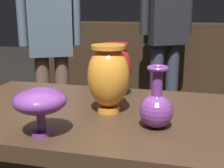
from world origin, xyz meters
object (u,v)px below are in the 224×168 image
(visitor_near_left, at_px, (50,36))
(visitor_center_back, at_px, (166,23))
(vase_left_accent, at_px, (40,102))
(shelf_vase_center, at_px, (166,16))
(vase_centerpiece, at_px, (108,77))
(vase_tall_behind, at_px, (116,68))
(vase_right_accent, at_px, (156,107))

(visitor_near_left, xyz_separation_m, visitor_center_back, (0.84, 0.41, 0.09))
(vase_left_accent, relative_size, visitor_near_left, 0.09)
(shelf_vase_center, distance_m, visitor_center_back, 0.61)
(vase_centerpiece, bearing_deg, shelf_vase_center, 89.32)
(shelf_vase_center, height_order, visitor_center_back, visitor_center_back)
(vase_left_accent, xyz_separation_m, visitor_center_back, (0.21, 1.83, 0.12))
(vase_centerpiece, xyz_separation_m, visitor_near_left, (-0.77, 1.19, 0.01))
(shelf_vase_center, bearing_deg, vase_left_accent, -93.76)
(vase_tall_behind, relative_size, visitor_near_left, 0.13)
(vase_centerpiece, xyz_separation_m, vase_tall_behind, (-0.02, 0.20, -0.01))
(vase_left_accent, distance_m, visitor_near_left, 1.56)
(shelf_vase_center, bearing_deg, visitor_center_back, -85.19)
(visitor_near_left, height_order, visitor_center_back, visitor_center_back)
(vase_right_accent, bearing_deg, vase_left_accent, -156.21)
(vase_tall_behind, height_order, shelf_vase_center, shelf_vase_center)
(visitor_center_back, bearing_deg, vase_centerpiece, 53.50)
(vase_tall_behind, bearing_deg, vase_centerpiece, -84.25)
(vase_left_accent, distance_m, shelf_vase_center, 2.45)
(vase_tall_behind, bearing_deg, shelf_vase_center, 88.67)
(vase_tall_behind, distance_m, visitor_near_left, 1.24)
(vase_tall_behind, distance_m, shelf_vase_center, 2.01)
(vase_left_accent, relative_size, visitor_center_back, 0.09)
(vase_tall_behind, distance_m, visitor_center_back, 1.40)
(vase_right_accent, distance_m, visitor_center_back, 1.70)
(vase_tall_behind, xyz_separation_m, visitor_center_back, (0.10, 1.39, 0.10))
(vase_tall_behind, relative_size, vase_right_accent, 1.14)
(visitor_center_back, bearing_deg, visitor_near_left, -8.04)
(vase_centerpiece, height_order, visitor_near_left, visitor_near_left)
(vase_right_accent, height_order, shelf_vase_center, shelf_vase_center)
(vase_tall_behind, relative_size, visitor_center_back, 0.12)
(vase_tall_behind, distance_m, vase_right_accent, 0.36)
(visitor_near_left, bearing_deg, vase_tall_behind, 99.99)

